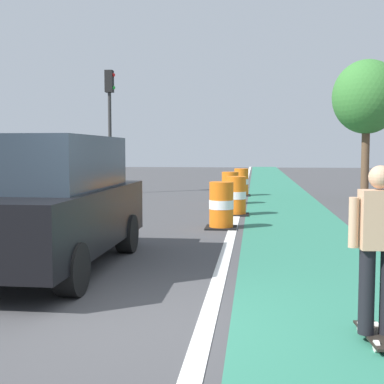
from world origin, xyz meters
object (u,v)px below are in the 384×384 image
(parked_suv_nearest, at_px, (51,202))
(traffic_barrel_back, at_px, (230,188))
(skateboarder_on_lane, at_px, (378,248))
(street_tree_sidewalk, at_px, (367,98))
(traffic_barrel_front, at_px, (221,206))
(traffic_barrel_mid, at_px, (236,196))
(traffic_light_corner, at_px, (110,109))
(pedestrian_crossing, at_px, (90,178))
(traffic_barrel_far, at_px, (241,182))

(parked_suv_nearest, bearing_deg, traffic_barrel_back, 77.40)
(traffic_barrel_back, bearing_deg, skateboarder_on_lane, -81.10)
(skateboarder_on_lane, height_order, street_tree_sidewalk, street_tree_sidewalk)
(traffic_barrel_front, distance_m, traffic_barrel_mid, 2.59)
(traffic_barrel_front, bearing_deg, traffic_light_corner, 119.46)
(traffic_barrel_front, height_order, street_tree_sidewalk, street_tree_sidewalk)
(parked_suv_nearest, distance_m, pedestrian_crossing, 10.12)
(parked_suv_nearest, xyz_separation_m, traffic_barrel_back, (2.26, 10.11, -0.50))
(parked_suv_nearest, xyz_separation_m, traffic_barrel_mid, (2.56, 7.09, -0.50))
(traffic_light_corner, bearing_deg, traffic_barrel_far, -3.70)
(pedestrian_crossing, distance_m, street_tree_sidewalk, 10.10)
(traffic_barrel_back, bearing_deg, parked_suv_nearest, -102.60)
(traffic_barrel_far, relative_size, pedestrian_crossing, 0.68)
(traffic_barrel_far, bearing_deg, parked_suv_nearest, -100.78)
(skateboarder_on_lane, relative_size, parked_suv_nearest, 0.37)
(traffic_barrel_back, relative_size, traffic_light_corner, 0.21)
(parked_suv_nearest, distance_m, street_tree_sidewalk, 13.87)
(traffic_light_corner, relative_size, street_tree_sidewalk, 1.02)
(parked_suv_nearest, height_order, traffic_barrel_front, parked_suv_nearest)
(traffic_barrel_front, relative_size, street_tree_sidewalk, 0.22)
(traffic_barrel_mid, xyz_separation_m, pedestrian_crossing, (-5.10, 2.70, 0.33))
(traffic_barrel_back, height_order, pedestrian_crossing, pedestrian_crossing)
(parked_suv_nearest, height_order, traffic_barrel_far, parked_suv_nearest)
(street_tree_sidewalk, bearing_deg, traffic_barrel_mid, -133.92)
(traffic_barrel_far, bearing_deg, traffic_barrel_back, -95.08)
(parked_suv_nearest, distance_m, traffic_barrel_mid, 7.56)
(traffic_barrel_back, height_order, street_tree_sidewalk, street_tree_sidewalk)
(parked_suv_nearest, bearing_deg, pedestrian_crossing, 104.52)
(traffic_barrel_far, bearing_deg, skateboarder_on_lane, -83.95)
(skateboarder_on_lane, height_order, traffic_barrel_front, skateboarder_on_lane)
(street_tree_sidewalk, bearing_deg, traffic_barrel_back, -161.52)
(skateboarder_on_lane, bearing_deg, pedestrian_crossing, 118.68)
(traffic_barrel_mid, distance_m, pedestrian_crossing, 5.78)
(skateboarder_on_lane, distance_m, traffic_light_corner, 18.05)
(traffic_barrel_far, bearing_deg, traffic_barrel_front, -91.52)
(traffic_barrel_mid, bearing_deg, parked_suv_nearest, -109.87)
(traffic_barrel_front, bearing_deg, pedestrian_crossing, 132.57)
(parked_suv_nearest, xyz_separation_m, street_tree_sidewalk, (6.98, 11.69, 2.63))
(skateboarder_on_lane, height_order, parked_suv_nearest, parked_suv_nearest)
(traffic_barrel_front, xyz_separation_m, traffic_barrel_far, (0.24, 8.89, 0.00))
(skateboarder_on_lane, xyz_separation_m, parked_suv_nearest, (-4.25, 2.61, 0.12))
(parked_suv_nearest, relative_size, traffic_light_corner, 0.90)
(traffic_barrel_front, xyz_separation_m, traffic_light_corner, (-5.22, 9.24, 2.97))
(skateboarder_on_lane, distance_m, street_tree_sidewalk, 14.81)
(skateboarder_on_lane, height_order, traffic_light_corner, traffic_light_corner)
(traffic_barrel_back, distance_m, traffic_barrel_far, 3.31)
(street_tree_sidewalk, bearing_deg, pedestrian_crossing, -168.79)
(traffic_barrel_mid, bearing_deg, traffic_barrel_far, 90.11)
(parked_suv_nearest, height_order, traffic_barrel_back, parked_suv_nearest)
(traffic_barrel_mid, height_order, street_tree_sidewalk, street_tree_sidewalk)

